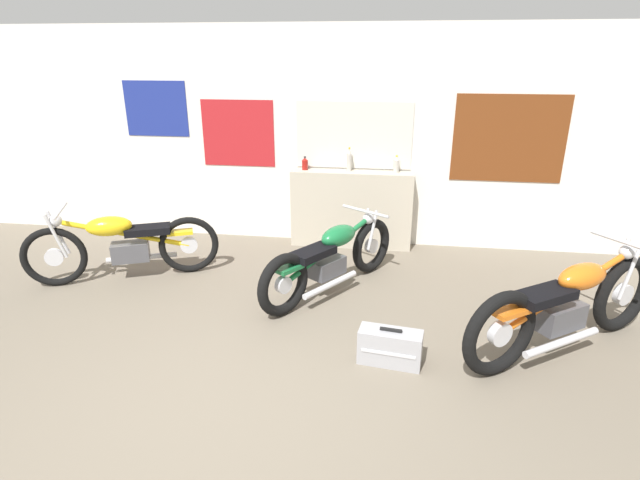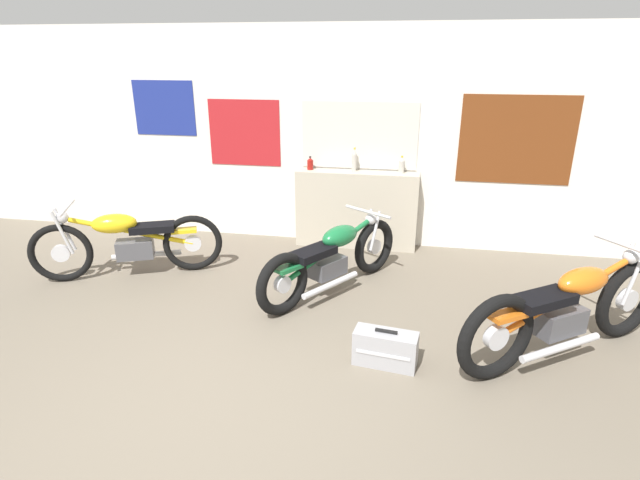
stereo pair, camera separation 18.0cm
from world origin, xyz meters
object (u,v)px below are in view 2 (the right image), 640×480
at_px(bottle_left_center, 354,161).
at_px(motorcycle_green, 333,258).
at_px(bottle_center, 402,166).
at_px(bottle_leftmost, 310,164).
at_px(motorcycle_yellow, 128,241).
at_px(motorcycle_orange, 567,310).
at_px(hard_case_silver, 385,348).

distance_m(bottle_left_center, motorcycle_green, 1.63).
bearing_deg(bottle_center, bottle_leftmost, -179.43).
xyz_separation_m(bottle_leftmost, motorcycle_green, (0.53, -1.44, -0.70)).
relative_size(bottle_leftmost, bottle_center, 0.79).
bearing_deg(motorcycle_green, motorcycle_yellow, -179.47).
relative_size(motorcycle_orange, motorcycle_green, 1.09).
bearing_deg(motorcycle_yellow, bottle_left_center, 31.25).
bearing_deg(motorcycle_yellow, bottle_leftmost, 38.37).
bearing_deg(bottle_leftmost, motorcycle_green, -69.60).
distance_m(bottle_left_center, motorcycle_yellow, 2.92).
relative_size(bottle_center, motorcycle_yellow, 0.11).
xyz_separation_m(bottle_leftmost, hard_case_silver, (1.19, -2.71, -0.94)).
xyz_separation_m(bottle_leftmost, motorcycle_orange, (2.67, -2.30, -0.65)).
bearing_deg(bottle_leftmost, motorcycle_yellow, -141.63).
relative_size(bottle_center, motorcycle_green, 0.12).
bearing_deg(motorcycle_green, motorcycle_orange, -22.00).
distance_m(motorcycle_yellow, motorcycle_orange, 4.58).
bearing_deg(motorcycle_orange, hard_case_silver, -164.41).
bearing_deg(motorcycle_yellow, bottle_center, 25.95).
distance_m(bottle_leftmost, motorcycle_orange, 3.58).
distance_m(bottle_left_center, motorcycle_orange, 3.19).
xyz_separation_m(motorcycle_yellow, motorcycle_orange, (4.51, -0.84, 0.01)).
bearing_deg(bottle_center, hard_case_silver, -89.85).
relative_size(bottle_left_center, motorcycle_orange, 0.16).
relative_size(bottle_center, hard_case_silver, 0.40).
bearing_deg(motorcycle_green, bottle_leftmost, 110.40).
height_order(motorcycle_yellow, motorcycle_green, motorcycle_yellow).
bearing_deg(hard_case_silver, bottle_center, 90.15).
bearing_deg(motorcycle_green, hard_case_silver, -62.86).
bearing_deg(motorcycle_green, bottle_left_center, 88.30).
xyz_separation_m(bottle_leftmost, bottle_center, (1.18, 0.01, 0.02)).
height_order(bottle_left_center, hard_case_silver, bottle_left_center).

